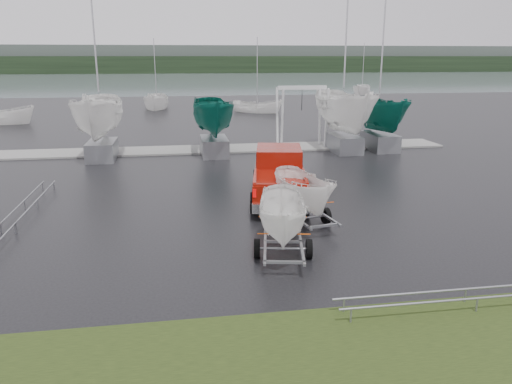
# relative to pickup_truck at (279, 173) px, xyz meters

# --- Properties ---
(ground_plane) EXTENTS (120.00, 120.00, 0.00)m
(ground_plane) POSITION_rel_pickup_truck_xyz_m (-1.33, -1.04, -1.09)
(ground_plane) COLOR black
(ground_plane) RESTS_ON ground
(lake) EXTENTS (300.00, 300.00, 0.00)m
(lake) POSITION_rel_pickup_truck_xyz_m (-1.33, 98.96, -1.10)
(lake) COLOR gray
(lake) RESTS_ON ground
(grass_verge) EXTENTS (40.00, 40.00, 0.00)m
(grass_verge) POSITION_rel_pickup_truck_xyz_m (-1.33, -12.04, -1.09)
(grass_verge) COLOR black
(grass_verge) RESTS_ON ground
(dock) EXTENTS (30.00, 3.00, 0.12)m
(dock) POSITION_rel_pickup_truck_xyz_m (-1.33, 11.96, -1.04)
(dock) COLOR gray
(dock) RESTS_ON ground
(treeline) EXTENTS (300.00, 8.00, 6.00)m
(treeline) POSITION_rel_pickup_truck_xyz_m (-1.33, 168.96, 1.91)
(treeline) COLOR black
(treeline) RESTS_ON ground
(far_hill) EXTENTS (300.00, 6.00, 10.00)m
(far_hill) POSITION_rel_pickup_truck_xyz_m (-1.33, 176.96, 3.91)
(far_hill) COLOR #4C5651
(far_hill) RESTS_ON ground
(pickup_truck) EXTENTS (3.26, 6.58, 2.09)m
(pickup_truck) POSITION_rel_pickup_truck_xyz_m (0.00, 0.00, 0.00)
(pickup_truck) COLOR maroon
(pickup_truck) RESTS_ON ground
(trailer_hitched) EXTENTS (1.88, 3.76, 4.37)m
(trailer_hitched) POSITION_rel_pickup_truck_xyz_m (-1.24, -6.55, 1.30)
(trailer_hitched) COLOR gray
(trailer_hitched) RESTS_ON ground
(trailer_parked) EXTENTS (1.87, 3.75, 4.41)m
(trailer_parked) POSITION_rel_pickup_truck_xyz_m (0.17, -3.73, 1.31)
(trailer_parked) COLOR gray
(trailer_parked) RESTS_ON ground
(boat_hoist) EXTENTS (3.30, 2.18, 4.12)m
(boat_hoist) POSITION_rel_pickup_truck_xyz_m (4.03, 11.96, 1.58)
(boat_hoist) COLOR silver
(boat_hoist) RESTS_ON ground
(keelboat_0) EXTENTS (2.77, 3.20, 10.95)m
(keelboat_0) POSITION_rel_pickup_truck_xyz_m (-8.79, 9.96, 3.32)
(keelboat_0) COLOR gray
(keelboat_0) RESTS_ON ground
(keelboat_1) EXTENTS (2.47, 3.20, 7.67)m
(keelboat_1) POSITION_rel_pickup_truck_xyz_m (-2.02, 10.16, 2.83)
(keelboat_1) COLOR gray
(keelboat_1) RESTS_ON ground
(keelboat_2) EXTENTS (2.90, 3.20, 11.08)m
(keelboat_2) POSITION_rel_pickup_truck_xyz_m (6.39, 9.96, 3.52)
(keelboat_2) COLOR gray
(keelboat_2) RESTS_ON ground
(keelboat_3) EXTENTS (2.42, 3.20, 10.59)m
(keelboat_3) POSITION_rel_pickup_truck_xyz_m (8.97, 10.26, 2.75)
(keelboat_3) COLOR gray
(keelboat_3) RESTS_ON ground
(mast_rack_0) EXTENTS (0.56, 6.50, 0.06)m
(mast_rack_0) POSITION_rel_pickup_truck_xyz_m (-10.33, -0.04, -0.74)
(mast_rack_0) COLOR gray
(mast_rack_0) RESTS_ON ground
(mast_rack_2) EXTENTS (7.00, 0.56, 0.06)m
(mast_rack_2) POSITION_rel_pickup_truck_xyz_m (2.67, -10.54, -0.74)
(mast_rack_2) COLOR gray
(mast_rack_2) RESTS_ON ground
(moored_boat_0) EXTENTS (3.04, 2.99, 11.40)m
(moored_boat_0) POSITION_rel_pickup_truck_xyz_m (-20.34, 28.36, -1.09)
(moored_boat_0) COLOR white
(moored_boat_0) RESTS_ON ground
(moored_boat_1) EXTENTS (2.95, 3.02, 11.70)m
(moored_boat_1) POSITION_rel_pickup_truck_xyz_m (-6.40, 40.05, -1.09)
(moored_boat_1) COLOR white
(moored_boat_1) RESTS_ON ground
(moored_boat_2) EXTENTS (3.14, 3.13, 10.98)m
(moored_boat_2) POSITION_rel_pickup_truck_xyz_m (4.65, 33.96, -1.08)
(moored_boat_2) COLOR white
(moored_boat_2) RESTS_ON ground
(moored_boat_3) EXTENTS (3.49, 3.52, 11.38)m
(moored_boat_3) POSITION_rel_pickup_truck_xyz_m (25.85, 57.80, -1.09)
(moored_boat_3) COLOR white
(moored_boat_3) RESTS_ON ground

